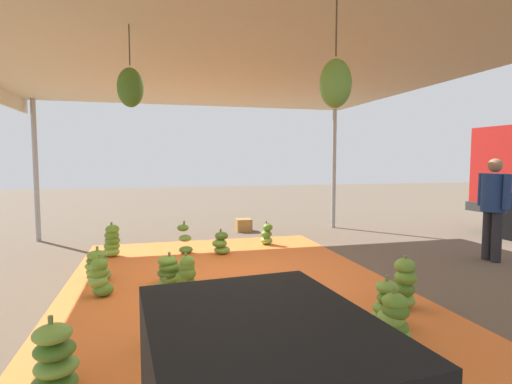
% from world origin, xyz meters
% --- Properties ---
extents(ground_plane, '(40.00, 40.00, 0.00)m').
position_xyz_m(ground_plane, '(0.00, 3.00, 0.00)').
color(ground_plane, brown).
extents(tarp_orange, '(5.96, 4.29, 0.01)m').
position_xyz_m(tarp_orange, '(0.00, 0.00, 0.01)').
color(tarp_orange, orange).
rests_on(tarp_orange, ground).
extents(tent_canopy, '(8.00, 7.00, 2.95)m').
position_xyz_m(tent_canopy, '(0.02, -0.09, 2.86)').
color(tent_canopy, '#9EA0A5').
rests_on(tent_canopy, ground).
extents(banana_bunch_0, '(0.38, 0.38, 0.59)m').
position_xyz_m(banana_bunch_0, '(-1.97, -1.69, 0.27)').
color(banana_bunch_0, '#75A83D').
rests_on(banana_bunch_0, tarp_orange).
extents(banana_bunch_1, '(0.35, 0.33, 0.58)m').
position_xyz_m(banana_bunch_1, '(1.50, -0.90, 0.26)').
color(banana_bunch_1, '#518428').
rests_on(banana_bunch_1, tarp_orange).
extents(banana_bunch_2, '(0.40, 0.43, 0.43)m').
position_xyz_m(banana_bunch_2, '(-0.19, -0.80, 0.18)').
color(banana_bunch_2, '#60932D').
rests_on(banana_bunch_2, tarp_orange).
extents(banana_bunch_3, '(0.45, 0.46, 0.48)m').
position_xyz_m(banana_bunch_3, '(-0.56, -1.75, 0.21)').
color(banana_bunch_3, '#60932D').
rests_on(banana_bunch_3, tarp_orange).
extents(banana_bunch_4, '(0.44, 0.43, 0.57)m').
position_xyz_m(banana_bunch_4, '(2.18, -1.68, 0.24)').
color(banana_bunch_4, '#477523').
rests_on(banana_bunch_4, tarp_orange).
extents(banana_bunch_5, '(0.37, 0.39, 0.59)m').
position_xyz_m(banana_bunch_5, '(1.35, 1.71, 0.27)').
color(banana_bunch_5, '#75A83D').
rests_on(banana_bunch_5, tarp_orange).
extents(banana_bunch_6, '(0.32, 0.34, 0.48)m').
position_xyz_m(banana_bunch_6, '(0.15, -0.60, 0.22)').
color(banana_bunch_6, '#518428').
rests_on(banana_bunch_6, tarp_orange).
extents(banana_bunch_7, '(0.38, 0.37, 0.50)m').
position_xyz_m(banana_bunch_7, '(1.70, 1.27, 0.21)').
color(banana_bunch_7, '#75A83D').
rests_on(banana_bunch_7, tarp_orange).
extents(banana_bunch_8, '(0.40, 0.41, 0.51)m').
position_xyz_m(banana_bunch_8, '(2.11, 1.08, 0.23)').
color(banana_bunch_8, '#6B9E38').
rests_on(banana_bunch_8, tarp_orange).
extents(banana_bunch_9, '(0.37, 0.32, 0.58)m').
position_xyz_m(banana_bunch_9, '(-1.92, -0.46, 0.25)').
color(banana_bunch_9, '#518428').
rests_on(banana_bunch_9, tarp_orange).
extents(banana_bunch_10, '(0.33, 0.33, 0.46)m').
position_xyz_m(banana_bunch_10, '(-2.25, 1.15, 0.20)').
color(banana_bunch_10, '#75A83D').
rests_on(banana_bunch_10, tarp_orange).
extents(banana_bunch_11, '(0.39, 0.40, 0.44)m').
position_xyz_m(banana_bunch_11, '(-1.69, 0.15, 0.19)').
color(banana_bunch_11, '#75A83D').
rests_on(banana_bunch_11, tarp_orange).
extents(banana_bunch_12, '(0.33, 0.38, 0.51)m').
position_xyz_m(banana_bunch_12, '(0.10, -1.64, 0.23)').
color(banana_bunch_12, '#518428').
rests_on(banana_bunch_12, tarp_orange).
extents(worker_0, '(0.62, 0.38, 1.69)m').
position_xyz_m(worker_0, '(-0.15, 4.41, 0.98)').
color(worker_0, '#26262D').
rests_on(worker_0, ground).
extents(crate_0, '(0.36, 0.36, 0.29)m').
position_xyz_m(crate_0, '(-3.85, 1.04, 0.15)').
color(crate_0, olive).
rests_on(crate_0, ground).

